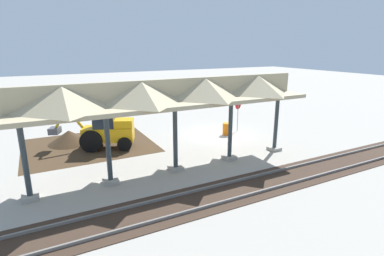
# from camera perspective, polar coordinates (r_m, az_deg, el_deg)

# --- Properties ---
(ground_plane) EXTENTS (120.00, 120.00, 0.00)m
(ground_plane) POSITION_cam_1_polar(r_m,az_deg,el_deg) (22.82, 4.98, -1.22)
(ground_plane) COLOR #9E998E
(dirt_work_zone) EXTENTS (8.22, 7.00, 0.01)m
(dirt_work_zone) POSITION_cam_1_polar(r_m,az_deg,el_deg) (21.37, -18.97, -3.15)
(dirt_work_zone) COLOR #42301E
(dirt_work_zone) RESTS_ON ground
(platform_canopy) EXTENTS (15.14, 3.20, 4.90)m
(platform_canopy) POSITION_cam_1_polar(r_m,az_deg,el_deg) (15.21, -3.34, 6.59)
(platform_canopy) COLOR #9E998E
(platform_canopy) RESTS_ON ground
(rail_tracks) EXTENTS (60.00, 2.58, 0.15)m
(rail_tracks) POSITION_cam_1_polar(r_m,az_deg,el_deg) (16.90, 20.17, -8.05)
(rail_tracks) COLOR slate
(rail_tracks) RESTS_ON ground
(stop_sign) EXTENTS (0.72, 0.29, 2.52)m
(stop_sign) POSITION_cam_1_polar(r_m,az_deg,el_deg) (23.47, 8.75, 3.71)
(stop_sign) COLOR gray
(stop_sign) RESTS_ON ground
(backhoe) EXTENTS (5.26, 3.15, 2.82)m
(backhoe) POSITION_cam_1_polar(r_m,az_deg,el_deg) (20.15, -16.08, -0.26)
(backhoe) COLOR orange
(backhoe) RESTS_ON ground
(dirt_mound) EXTENTS (5.67, 5.67, 1.82)m
(dirt_mound) POSITION_cam_1_polar(r_m,az_deg,el_deg) (22.33, -22.23, -2.70)
(dirt_mound) COLOR #42301E
(dirt_mound) RESTS_ON ground
(traffic_barrel) EXTENTS (0.56, 0.56, 0.90)m
(traffic_barrel) POSITION_cam_1_polar(r_m,az_deg,el_deg) (22.70, 6.56, -0.17)
(traffic_barrel) COLOR orange
(traffic_barrel) RESTS_ON ground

